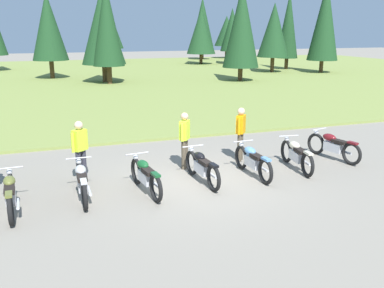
{
  "coord_description": "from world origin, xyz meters",
  "views": [
    {
      "loc": [
        -3.72,
        -10.13,
        3.97
      ],
      "look_at": [
        0.0,
        0.6,
        0.9
      ],
      "focal_mm": 39.68,
      "sensor_mm": 36.0,
      "label": 1
    }
  ],
  "objects_px": {
    "rider_in_hivis_vest": "(241,131)",
    "rider_checking_bike": "(80,148)",
    "motorcycle_black": "(202,167)",
    "rider_with_back_turned": "(185,137)",
    "motorcycle_maroon": "(333,146)",
    "motorcycle_cream": "(296,155)",
    "motorcycle_british_green": "(145,176)",
    "motorcycle_olive": "(10,194)",
    "motorcycle_silver": "(82,182)",
    "motorcycle_sky_blue": "(253,161)"
  },
  "relations": [
    {
      "from": "motorcycle_silver",
      "to": "motorcycle_maroon",
      "type": "bearing_deg",
      "value": 5.53
    },
    {
      "from": "motorcycle_olive",
      "to": "rider_checking_bike",
      "type": "distance_m",
      "value": 2.31
    },
    {
      "from": "rider_in_hivis_vest",
      "to": "motorcycle_maroon",
      "type": "bearing_deg",
      "value": -16.84
    },
    {
      "from": "motorcycle_sky_blue",
      "to": "motorcycle_cream",
      "type": "distance_m",
      "value": 1.49
    },
    {
      "from": "motorcycle_olive",
      "to": "motorcycle_black",
      "type": "relative_size",
      "value": 1.0
    },
    {
      "from": "motorcycle_black",
      "to": "rider_checking_bike",
      "type": "height_order",
      "value": "rider_checking_bike"
    },
    {
      "from": "rider_in_hivis_vest",
      "to": "rider_checking_bike",
      "type": "xyz_separation_m",
      "value": [
        -4.85,
        -0.38,
        0.0
      ]
    },
    {
      "from": "motorcycle_maroon",
      "to": "rider_with_back_turned",
      "type": "distance_m",
      "value": 4.77
    },
    {
      "from": "rider_in_hivis_vest",
      "to": "motorcycle_cream",
      "type": "bearing_deg",
      "value": -48.27
    },
    {
      "from": "motorcycle_sky_blue",
      "to": "motorcycle_cream",
      "type": "height_order",
      "value": "same"
    },
    {
      "from": "motorcycle_silver",
      "to": "motorcycle_cream",
      "type": "xyz_separation_m",
      "value": [
        6.13,
        0.28,
        0.0
      ]
    },
    {
      "from": "motorcycle_sky_blue",
      "to": "rider_in_hivis_vest",
      "type": "bearing_deg",
      "value": 78.21
    },
    {
      "from": "motorcycle_silver",
      "to": "motorcycle_black",
      "type": "relative_size",
      "value": 1.0
    },
    {
      "from": "motorcycle_cream",
      "to": "motorcycle_maroon",
      "type": "xyz_separation_m",
      "value": [
        1.63,
        0.47,
        0.0
      ]
    },
    {
      "from": "motorcycle_sky_blue",
      "to": "rider_with_back_turned",
      "type": "height_order",
      "value": "rider_with_back_turned"
    },
    {
      "from": "motorcycle_black",
      "to": "motorcycle_cream",
      "type": "relative_size",
      "value": 1.0
    },
    {
      "from": "motorcycle_black",
      "to": "rider_with_back_turned",
      "type": "distance_m",
      "value": 1.4
    },
    {
      "from": "motorcycle_cream",
      "to": "rider_with_back_turned",
      "type": "height_order",
      "value": "rider_with_back_turned"
    },
    {
      "from": "motorcycle_cream",
      "to": "motorcycle_maroon",
      "type": "distance_m",
      "value": 1.7
    },
    {
      "from": "motorcycle_silver",
      "to": "rider_in_hivis_vest",
      "type": "xyz_separation_m",
      "value": [
        4.95,
        1.6,
        0.51
      ]
    },
    {
      "from": "motorcycle_black",
      "to": "motorcycle_sky_blue",
      "type": "distance_m",
      "value": 1.52
    },
    {
      "from": "motorcycle_olive",
      "to": "motorcycle_silver",
      "type": "relative_size",
      "value": 1.0
    },
    {
      "from": "motorcycle_british_green",
      "to": "motorcycle_olive",
      "type": "bearing_deg",
      "value": -176.24
    },
    {
      "from": "motorcycle_sky_blue",
      "to": "motorcycle_silver",
      "type": "bearing_deg",
      "value": -178.03
    },
    {
      "from": "motorcycle_olive",
      "to": "motorcycle_cream",
      "type": "bearing_deg",
      "value": 4.21
    },
    {
      "from": "motorcycle_cream",
      "to": "motorcycle_maroon",
      "type": "height_order",
      "value": "same"
    },
    {
      "from": "motorcycle_black",
      "to": "motorcycle_silver",
      "type": "bearing_deg",
      "value": -177.71
    },
    {
      "from": "motorcycle_black",
      "to": "rider_with_back_turned",
      "type": "xyz_separation_m",
      "value": [
        -0.06,
        1.3,
        0.51
      ]
    },
    {
      "from": "motorcycle_silver",
      "to": "rider_with_back_turned",
      "type": "relative_size",
      "value": 1.26
    },
    {
      "from": "motorcycle_black",
      "to": "rider_with_back_turned",
      "type": "height_order",
      "value": "rider_with_back_turned"
    },
    {
      "from": "motorcycle_cream",
      "to": "motorcycle_maroon",
      "type": "bearing_deg",
      "value": 16.22
    },
    {
      "from": "motorcycle_british_green",
      "to": "rider_checking_bike",
      "type": "relative_size",
      "value": 1.26
    },
    {
      "from": "motorcycle_black",
      "to": "rider_with_back_turned",
      "type": "relative_size",
      "value": 1.26
    },
    {
      "from": "rider_with_back_turned",
      "to": "motorcycle_olive",
      "type": "bearing_deg",
      "value": -159.75
    },
    {
      "from": "motorcycle_olive",
      "to": "motorcycle_sky_blue",
      "type": "relative_size",
      "value": 1.0
    },
    {
      "from": "motorcycle_cream",
      "to": "motorcycle_silver",
      "type": "bearing_deg",
      "value": -177.42
    },
    {
      "from": "motorcycle_british_green",
      "to": "motorcycle_maroon",
      "type": "xyz_separation_m",
      "value": [
        6.22,
        0.84,
        0.0
      ]
    },
    {
      "from": "motorcycle_black",
      "to": "rider_with_back_turned",
      "type": "bearing_deg",
      "value": 92.5
    },
    {
      "from": "motorcycle_sky_blue",
      "to": "motorcycle_maroon",
      "type": "distance_m",
      "value": 3.17
    },
    {
      "from": "motorcycle_maroon",
      "to": "rider_checking_bike",
      "type": "relative_size",
      "value": 1.24
    },
    {
      "from": "motorcycle_silver",
      "to": "rider_with_back_turned",
      "type": "bearing_deg",
      "value": 24.85
    },
    {
      "from": "motorcycle_cream",
      "to": "rider_in_hivis_vest",
      "type": "relative_size",
      "value": 1.26
    },
    {
      "from": "motorcycle_maroon",
      "to": "motorcycle_olive",
      "type": "bearing_deg",
      "value": -173.63
    },
    {
      "from": "motorcycle_british_green",
      "to": "rider_in_hivis_vest",
      "type": "height_order",
      "value": "rider_in_hivis_vest"
    },
    {
      "from": "motorcycle_maroon",
      "to": "rider_checking_bike",
      "type": "bearing_deg",
      "value": 176.46
    },
    {
      "from": "motorcycle_olive",
      "to": "rider_in_hivis_vest",
      "type": "height_order",
      "value": "rider_in_hivis_vest"
    },
    {
      "from": "motorcycle_black",
      "to": "rider_in_hivis_vest",
      "type": "distance_m",
      "value": 2.4
    },
    {
      "from": "motorcycle_olive",
      "to": "motorcycle_black",
      "type": "distance_m",
      "value": 4.72
    },
    {
      "from": "motorcycle_maroon",
      "to": "motorcycle_british_green",
      "type": "bearing_deg",
      "value": -172.34
    },
    {
      "from": "motorcycle_olive",
      "to": "motorcycle_sky_blue",
      "type": "bearing_deg",
      "value": 4.14
    }
  ]
}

